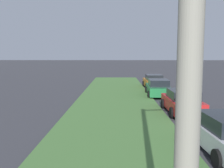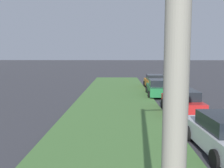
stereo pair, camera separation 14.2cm
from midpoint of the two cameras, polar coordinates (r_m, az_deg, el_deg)
The scene contains 4 objects.
grass_median at distance 9.49m, azimuth 0.02°, elevation -15.63°, with size 60.00×6.00×0.12m, color #477238.
parked_car_red at distance 16.61m, azimuth 14.90°, elevation -3.78°, with size 4.32×2.05×1.47m.
parked_car_green at distance 22.79m, azimuth 9.92°, elevation -0.87°, with size 4.36×2.14×1.47m.
parked_car_orange at distance 27.98m, azimuth 8.96°, elevation 0.54°, with size 4.31×2.04×1.47m.
Camera 1 is at (1.22, 7.36, 3.66)m, focal length 41.71 mm.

